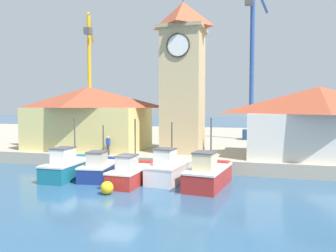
# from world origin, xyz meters

# --- Properties ---
(ground_plane) EXTENTS (300.00, 300.00, 0.00)m
(ground_plane) POSITION_xyz_m (0.00, 0.00, 0.00)
(ground_plane) COLOR #2D567A
(quay_wharf) EXTENTS (120.00, 40.00, 1.04)m
(quay_wharf) POSITION_xyz_m (0.00, 26.76, 0.52)
(quay_wharf) COLOR #A89E89
(quay_wharf) RESTS_ON ground
(fishing_boat_far_left) EXTENTS (2.04, 5.20, 4.29)m
(fishing_boat_far_left) POSITION_xyz_m (-4.96, 2.92, 0.78)
(fishing_boat_far_left) COLOR #196B7F
(fishing_boat_far_left) RESTS_ON ground
(fishing_boat_left_outer) EXTENTS (2.41, 4.69, 3.78)m
(fishing_boat_left_outer) POSITION_xyz_m (-2.74, 3.39, 0.70)
(fishing_boat_left_outer) COLOR navy
(fishing_boat_left_outer) RESTS_ON ground
(fishing_boat_left_inner) EXTENTS (1.98, 4.75, 4.31)m
(fishing_boat_left_inner) POSITION_xyz_m (0.02, 2.42, 0.69)
(fishing_boat_left_inner) COLOR #AD2823
(fishing_boat_left_inner) RESTS_ON ground
(fishing_boat_mid_left) EXTENTS (2.51, 4.37, 4.04)m
(fishing_boat_mid_left) POSITION_xyz_m (2.29, 3.58, 0.81)
(fishing_boat_mid_left) COLOR silver
(fishing_boat_mid_left) RESTS_ON ground
(fishing_boat_center) EXTENTS (2.69, 5.04, 4.41)m
(fishing_boat_center) POSITION_xyz_m (5.10, 2.81, 0.81)
(fishing_boat_center) COLOR #AD2823
(fishing_boat_center) RESTS_ON ground
(clock_tower) EXTENTS (3.95, 3.95, 14.91)m
(clock_tower) POSITION_xyz_m (1.61, 10.83, 8.01)
(clock_tower) COLOR tan
(clock_tower) RESTS_ON quay_wharf
(warehouse_left) EXTENTS (11.43, 6.74, 6.01)m
(warehouse_left) POSITION_xyz_m (-7.87, 10.92, 4.11)
(warehouse_left) COLOR #E5D17A
(warehouse_left) RESTS_ON quay_wharf
(warehouse_right) EXTENTS (11.37, 7.05, 5.70)m
(warehouse_right) POSITION_xyz_m (12.82, 10.79, 3.95)
(warehouse_right) COLOR silver
(warehouse_right) RESTS_ON quay_wharf
(port_crane_near) EXTENTS (4.74, 9.65, 18.75)m
(port_crane_near) POSITION_xyz_m (-17.54, 28.85, 8.36)
(port_crane_near) COLOR #976E11
(port_crane_near) RESTS_ON quay_wharf
(port_crane_far) EXTENTS (2.99, 7.06, 19.77)m
(port_crane_far) POSITION_xyz_m (7.32, 24.27, 8.67)
(port_crane_far) COLOR navy
(port_crane_far) RESTS_ON quay_wharf
(mooring_buoy) EXTENTS (0.77, 0.77, 0.77)m
(mooring_buoy) POSITION_xyz_m (-0.34, -0.54, 0.39)
(mooring_buoy) COLOR gold
(mooring_buoy) RESTS_ON ground
(dock_worker_near_tower) EXTENTS (0.34, 0.22, 1.62)m
(dock_worker_near_tower) POSITION_xyz_m (-4.08, 7.39, 1.88)
(dock_worker_near_tower) COLOR #33333D
(dock_worker_near_tower) RESTS_ON quay_wharf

